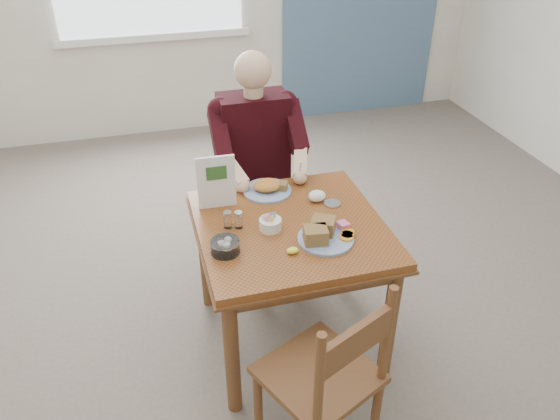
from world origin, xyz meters
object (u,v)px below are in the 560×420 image
object	(u,v)px
diner	(257,151)
near_plate	(323,234)
table	(291,243)
chair_far	(255,192)
chair_near	(326,379)
far_plate	(268,188)

from	to	relation	value
diner	near_plate	size ratio (longest dim) A/B	4.22
table	chair_far	distance (m)	0.81
chair_far	diner	distance (m)	0.34
chair_far	chair_near	size ratio (longest dim) A/B	1.00
chair_far	near_plate	size ratio (longest dim) A/B	2.90
near_plate	diner	bearing A→B (deg)	97.23
diner	near_plate	xyz separation A→B (m)	(0.11, -0.87, -0.03)
near_plate	chair_near	bearing A→B (deg)	-106.90
chair_near	table	bearing A→B (deg)	85.15
chair_near	near_plate	xyz separation A→B (m)	(0.17, 0.57, 0.30)
diner	chair_far	bearing A→B (deg)	90.01
table	chair_near	bearing A→B (deg)	-94.85
far_plate	chair_far	bearing A→B (deg)	86.57
near_plate	chair_far	bearing A→B (deg)	96.57
far_plate	table	bearing A→B (deg)	-85.21
diner	table	bearing A→B (deg)	-90.00
chair_near	diner	size ratio (longest dim) A/B	0.69
table	chair_far	bearing A→B (deg)	90.00
table	near_plate	bearing A→B (deg)	-55.62
table	far_plate	xyz separation A→B (m)	(-0.03, 0.33, 0.14)
table	diner	world-z (taller)	diner
chair_far	diner	xyz separation A→B (m)	(0.00, -0.09, 0.33)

